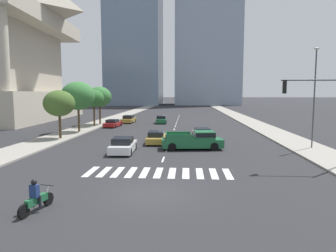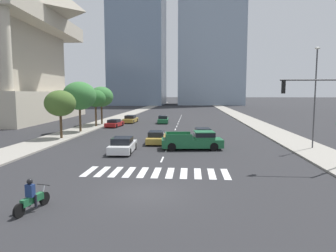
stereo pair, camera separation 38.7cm
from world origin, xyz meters
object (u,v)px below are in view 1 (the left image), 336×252
pickup_truck (195,140)px  sedan_white_1 (202,134)px  sedan_gold_4 (129,119)px  street_tree_third (94,99)px  street_tree_nearest (59,103)px  motorcycle_lead (36,199)px  sedan_red_3 (113,123)px  street_tree_fourth (99,97)px  traffic_signal_near (320,104)px  street_tree_second (78,96)px  sedan_gold_0 (156,137)px  sedan_white_2 (123,146)px  sedan_green_5 (161,120)px  street_lamp_east (314,91)px

pickup_truck → sedan_white_1: pickup_truck is taller
sedan_gold_4 → street_tree_third: size_ratio=0.85×
street_tree_nearest → motorcycle_lead: bearing=-69.5°
motorcycle_lead → sedan_red_3: (-4.89, 33.45, -0.04)m
street_tree_nearest → street_tree_fourth: (0.00, 15.63, 0.57)m
traffic_signal_near → street_tree_second: size_ratio=0.96×
sedan_gold_0 → sedan_white_2: bearing=155.3°
sedan_green_5 → street_tree_second: bearing=141.2°
pickup_truck → sedan_gold_4: bearing=108.3°
sedan_white_2 → sedan_red_3: 20.90m
sedan_gold_4 → street_lamp_east: size_ratio=0.52×
sedan_gold_4 → street_tree_third: (-3.93, -7.23, 3.79)m
traffic_signal_near → street_tree_fourth: traffic_signal_near is taller
sedan_red_3 → street_tree_second: 8.71m
pickup_truck → street_tree_nearest: street_tree_nearest is taller
sedan_white_2 → street_lamp_east: (17.20, 2.80, 4.72)m
street_tree_second → motorcycle_lead: bearing=-73.8°
sedan_white_2 → sedan_gold_4: sedan_white_2 is taller
pickup_truck → traffic_signal_near: 11.29m
pickup_truck → street_tree_third: bearing=124.8°
sedan_red_3 → sedan_gold_4: sedan_gold_4 is taller
sedan_white_2 → street_tree_third: (-8.66, 19.64, 3.77)m
pickup_truck → street_tree_nearest: size_ratio=1.08×
sedan_gold_0 → sedan_green_5: (-1.28, 21.08, 0.04)m
sedan_green_5 → street_tree_third: size_ratio=0.83×
sedan_gold_0 → sedan_white_2: size_ratio=1.07×
sedan_green_5 → street_tree_second: (-9.77, -13.45, 4.23)m
sedan_green_5 → traffic_signal_near: traffic_signal_near is taller
street_tree_nearest → street_tree_second: 5.99m
motorcycle_lead → pickup_truck: (7.33, 15.53, 0.23)m
motorcycle_lead → traffic_signal_near: size_ratio=0.34×
sedan_gold_0 → street_tree_third: bearing=37.0°
sedan_gold_0 → traffic_signal_near: bearing=-130.5°
sedan_gold_4 → street_tree_fourth: (-3.93, -4.18, 4.02)m
sedan_white_2 → sedan_red_3: sedan_white_2 is taller
sedan_white_1 → traffic_signal_near: bearing=24.2°
street_tree_nearest → street_tree_third: street_tree_third is taller
sedan_gold_4 → street_tree_nearest: bearing=170.4°
street_lamp_east → street_tree_second: (-25.87, 10.21, -0.50)m
street_tree_second → sedan_gold_4: bearing=74.2°
motorcycle_lead → sedan_gold_4: size_ratio=0.45×
sedan_white_2 → sedan_green_5: 26.48m
pickup_truck → sedan_white_2: pickup_truck is taller
sedan_red_3 → sedan_green_5: bearing=-42.5°
sedan_red_3 → traffic_signal_near: 32.35m
sedan_green_5 → street_tree_fourth: street_tree_fourth is taller
sedan_white_1 → street_tree_fourth: size_ratio=0.80×
sedan_green_5 → street_tree_third: street_tree_third is taller
street_lamp_east → street_tree_third: bearing=146.9°
street_tree_second → street_lamp_east: bearing=-21.5°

